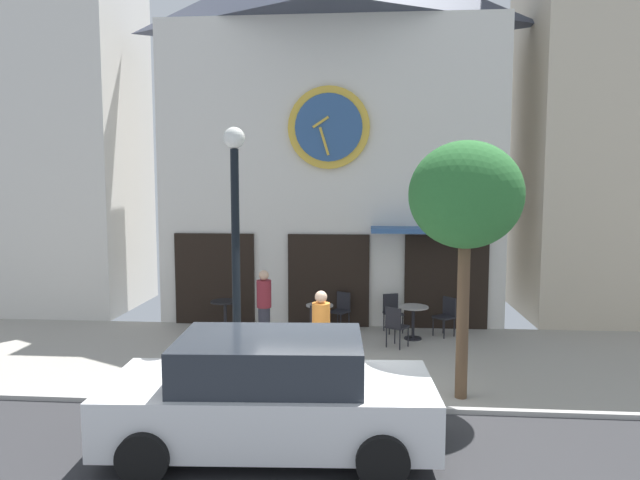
# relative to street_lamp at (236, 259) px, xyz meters

# --- Properties ---
(ground_plane) EXTENTS (27.64, 10.36, 0.13)m
(ground_plane) POSITION_rel_street_lamp_xyz_m (1.55, -0.58, -2.30)
(ground_plane) COLOR #9E998E
(clock_building) EXTENTS (8.63, 4.38, 9.93)m
(clock_building) POSITION_rel_street_lamp_xyz_m (1.28, 6.08, 2.88)
(clock_building) COLOR silver
(clock_building) RESTS_ON ground_plane
(neighbor_building_left) EXTENTS (5.35, 3.42, 13.19)m
(neighbor_building_left) POSITION_rel_street_lamp_xyz_m (-7.06, 6.31, 4.31)
(neighbor_building_left) COLOR silver
(neighbor_building_left) RESTS_ON ground_plane
(street_lamp) EXTENTS (0.36, 0.36, 4.49)m
(street_lamp) POSITION_rel_street_lamp_xyz_m (0.00, 0.00, 0.00)
(street_lamp) COLOR black
(street_lamp) RESTS_ON ground_plane
(street_tree) EXTENTS (1.84, 1.65, 4.25)m
(street_tree) POSITION_rel_street_lamp_xyz_m (3.79, -0.06, 1.06)
(street_tree) COLOR brown
(street_tree) RESTS_ON ground_plane
(cafe_table_near_door) EXTENTS (0.68, 0.68, 0.77)m
(cafe_table_near_door) POSITION_rel_street_lamp_xyz_m (-1.14, 3.73, -1.75)
(cafe_table_near_door) COLOR black
(cafe_table_near_door) RESTS_ON ground_plane
(cafe_table_center_right) EXTENTS (0.63, 0.63, 0.74)m
(cafe_table_center_right) POSITION_rel_street_lamp_xyz_m (1.13, 3.62, -1.79)
(cafe_table_center_right) COLOR black
(cafe_table_center_right) RESTS_ON ground_plane
(cafe_table_rightmost) EXTENTS (0.69, 0.69, 0.76)m
(cafe_table_rightmost) POSITION_rel_street_lamp_xyz_m (3.28, 3.51, -1.75)
(cafe_table_rightmost) COLOR black
(cafe_table_rightmost) RESTS_ON ground_plane
(cafe_chair_near_lamp) EXTENTS (0.56, 0.56, 0.90)m
(cafe_chair_near_lamp) POSITION_rel_street_lamp_xyz_m (2.84, 2.77, -1.75)
(cafe_chair_near_lamp) COLOR black
(cafe_chair_near_lamp) RESTS_ON ground_plane
(cafe_chair_facing_wall) EXTENTS (0.51, 0.51, 0.90)m
(cafe_chair_facing_wall) POSITION_rel_street_lamp_xyz_m (2.83, 4.16, -1.75)
(cafe_chair_facing_wall) COLOR black
(cafe_chair_facing_wall) RESTS_ON ground_plane
(cafe_chair_facing_street) EXTENTS (0.55, 0.55, 0.90)m
(cafe_chair_facing_street) POSITION_rel_street_lamp_xyz_m (1.60, 4.27, -1.75)
(cafe_chair_facing_street) COLOR black
(cafe_chair_facing_street) RESTS_ON ground_plane
(cafe_chair_mid_row) EXTENTS (0.56, 0.56, 0.90)m
(cafe_chair_mid_row) POSITION_rel_street_lamp_xyz_m (4.08, 3.87, -1.75)
(cafe_chair_mid_row) COLOR black
(cafe_chair_mid_row) RESTS_ON ground_plane
(cafe_chair_corner) EXTENTS (0.45, 0.45, 0.90)m
(cafe_chair_corner) POSITION_rel_street_lamp_xyz_m (1.19, 2.84, -1.75)
(cafe_chair_corner) COLOR black
(cafe_chair_corner) RESTS_ON ground_plane
(pedestrian_maroon) EXTENTS (0.44, 0.44, 1.67)m
(pedestrian_maroon) POSITION_rel_street_lamp_xyz_m (-0.02, 2.74, -1.42)
(pedestrian_maroon) COLOR #2D2D38
(pedestrian_maroon) RESTS_ON ground_plane
(pedestrian_orange) EXTENTS (0.44, 0.44, 1.67)m
(pedestrian_orange) POSITION_rel_street_lamp_xyz_m (1.41, 0.47, -1.42)
(pedestrian_orange) COLOR #2D2D38
(pedestrian_orange) RESTS_ON ground_plane
(parked_car_white) EXTENTS (4.39, 2.21, 1.55)m
(parked_car_white) POSITION_rel_street_lamp_xyz_m (0.95, -2.19, -1.52)
(parked_car_white) COLOR white
(parked_car_white) RESTS_ON ground_plane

